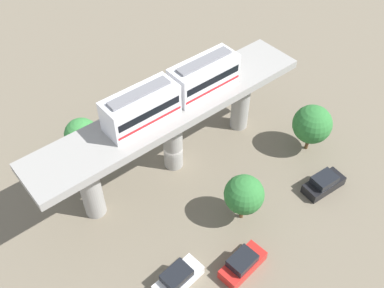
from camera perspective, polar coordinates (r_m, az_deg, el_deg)
ground_plane at (r=44.48m, az=-2.39°, el=-2.62°), size 120.00×120.00×0.00m
viaduct at (r=40.31m, az=-2.64°, el=2.91°), size 5.20×28.00×7.77m
train at (r=38.20m, az=-2.41°, el=6.94°), size 2.64×13.55×3.24m
parked_car_black at (r=43.69m, az=16.86°, el=-4.95°), size 2.18×4.35×1.76m
parked_car_red at (r=37.30m, az=6.64°, el=-15.31°), size 2.18×4.35×1.76m
parked_car_white at (r=36.48m, az=-1.85°, el=-17.17°), size 2.17×4.34×1.76m
tree_near_viaduct at (r=45.19m, az=15.46°, el=2.50°), size 3.96×3.96×5.42m
tree_mid_lot at (r=44.13m, az=-14.23°, el=1.16°), size 3.41×3.41×4.93m
tree_far_corner at (r=38.07m, az=6.83°, el=-6.60°), size 3.54×3.54×5.05m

